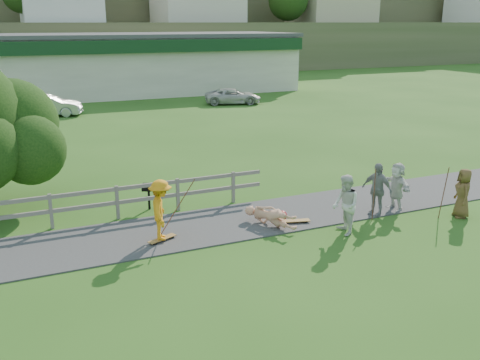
% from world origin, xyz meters
% --- Properties ---
extents(ground, '(260.00, 260.00, 0.00)m').
position_xyz_m(ground, '(0.00, 0.00, 0.00)').
color(ground, '#295518').
rests_on(ground, ground).
extents(path, '(34.00, 3.00, 0.04)m').
position_xyz_m(path, '(0.00, 1.50, 0.02)').
color(path, '#363638').
rests_on(path, ground).
extents(fence, '(15.05, 0.10, 1.10)m').
position_xyz_m(fence, '(-4.62, 3.30, 0.72)').
color(fence, slate).
rests_on(fence, ground).
extents(strip_mall, '(32.50, 10.75, 5.10)m').
position_xyz_m(strip_mall, '(4.00, 34.94, 2.58)').
color(strip_mall, beige).
rests_on(strip_mall, ground).
extents(skater_rider, '(0.93, 1.26, 1.74)m').
position_xyz_m(skater_rider, '(-1.24, 0.93, 0.87)').
color(skater_rider, orange).
rests_on(skater_rider, ground).
extents(skater_fallen, '(1.83, 1.15, 0.66)m').
position_xyz_m(skater_fallen, '(2.13, 0.73, 0.33)').
color(skater_fallen, tan).
rests_on(skater_fallen, ground).
extents(spectator_a, '(0.87, 1.01, 1.79)m').
position_xyz_m(spectator_a, '(3.86, -0.68, 0.90)').
color(spectator_a, silver).
rests_on(spectator_a, ground).
extents(spectator_b, '(0.80, 1.11, 1.75)m').
position_xyz_m(spectator_b, '(5.70, 0.24, 0.88)').
color(spectator_b, gray).
rests_on(spectator_b, ground).
extents(spectator_c, '(0.80, 0.93, 1.60)m').
position_xyz_m(spectator_c, '(8.13, -1.00, 0.80)').
color(spectator_c, brown).
rests_on(spectator_c, ground).
extents(spectator_d, '(0.49, 1.50, 1.62)m').
position_xyz_m(spectator_d, '(6.65, 0.41, 0.81)').
color(spectator_d, silver).
rests_on(spectator_d, ground).
extents(car_silver, '(4.51, 2.64, 1.40)m').
position_xyz_m(car_silver, '(-2.17, 24.68, 0.70)').
color(car_silver, '#A5A9AD').
rests_on(car_silver, ground).
extents(car_white, '(4.64, 3.08, 1.18)m').
position_xyz_m(car_white, '(11.23, 24.74, 0.59)').
color(car_white, beige).
rests_on(car_white, ground).
extents(bbq, '(0.50, 0.45, 0.88)m').
position_xyz_m(bbq, '(-0.85, 3.80, 0.44)').
color(bbq, black).
rests_on(bbq, ground).
extents(longboard_rider, '(0.92, 0.57, 0.10)m').
position_xyz_m(longboard_rider, '(-1.24, 0.93, 0.05)').
color(longboard_rider, olive).
rests_on(longboard_rider, ground).
extents(longboard_fallen, '(0.98, 0.49, 0.11)m').
position_xyz_m(longboard_fallen, '(2.93, 0.63, 0.05)').
color(longboard_fallen, olive).
rests_on(longboard_fallen, ground).
extents(helmet, '(0.31, 0.31, 0.31)m').
position_xyz_m(helmet, '(2.73, 1.08, 0.16)').
color(helmet, '#B10C15').
rests_on(helmet, ground).
extents(pole_rider, '(0.03, 0.03, 1.98)m').
position_xyz_m(pole_rider, '(-0.64, 1.33, 0.99)').
color(pole_rider, brown).
rests_on(pole_rider, ground).
extents(pole_spec_left, '(0.03, 0.03, 1.68)m').
position_xyz_m(pole_spec_left, '(5.34, -0.09, 0.84)').
color(pole_spec_left, brown).
rests_on(pole_spec_left, ground).
extents(pole_spec_right, '(0.03, 0.03, 1.68)m').
position_xyz_m(pole_spec_right, '(7.50, -0.82, 0.84)').
color(pole_spec_right, brown).
rests_on(pole_spec_right, ground).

